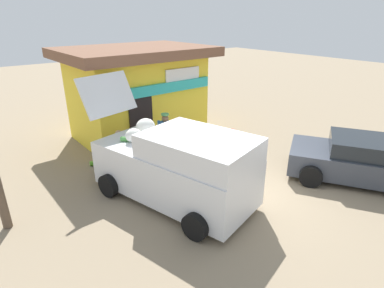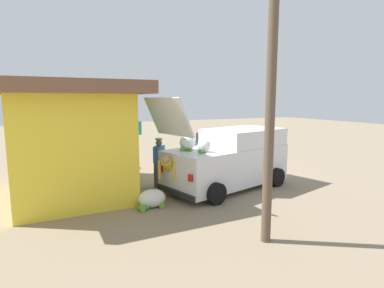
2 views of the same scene
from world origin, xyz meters
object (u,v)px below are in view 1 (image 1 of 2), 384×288
Objects in this scene: storefront_bar at (138,91)px; parked_sedan at (364,161)px; unloaded_banana_pile at (103,161)px; paint_bucket at (232,134)px; delivery_van at (177,166)px; vendor_standing at (166,135)px; customer_bending at (130,147)px.

storefront_bar is 1.23× the size of parked_sedan.
paint_bucket is (5.11, -0.69, -0.05)m from unloaded_banana_pile.
delivery_van is at bearing -151.60° from paint_bucket.
vendor_standing is 1.27m from customer_bending.
vendor_standing reaches higher than unloaded_banana_pile.
delivery_van reaches higher than vendor_standing.
unloaded_banana_pile is at bearing 172.35° from paint_bucket.
paint_bucket is at bearing 1.08° from customer_bending.
paint_bucket is at bearing -7.65° from unloaded_banana_pile.
vendor_standing is at bearing -101.10° from storefront_bar.
vendor_standing is at bearing 63.68° from delivery_van.
storefront_bar reaches higher than delivery_van.
customer_bending is 4.55m from paint_bucket.
unloaded_banana_pile is at bearing 155.14° from vendor_standing.
paint_bucket is (-0.66, 4.81, -0.45)m from parked_sedan.
delivery_van is 2.40m from vendor_standing.
unloaded_banana_pile is (-1.86, 0.86, -0.73)m from vendor_standing.
paint_bucket is (4.51, 0.09, -0.65)m from customer_bending.
customer_bending reaches higher than unloaded_banana_pile.
vendor_standing is 1.24× the size of customer_bending.
customer_bending is at bearing -52.08° from unloaded_banana_pile.
vendor_standing is (1.06, 2.15, -0.03)m from delivery_van.
vendor_standing is at bearing 130.09° from parked_sedan.
storefront_bar is 6.58× the size of unloaded_banana_pile.
paint_bucket is at bearing 3.14° from vendor_standing.
storefront_bar reaches higher than vendor_standing.
parked_sedan is 3.34× the size of customer_bending.
customer_bending is at bearing 95.07° from delivery_van.
parked_sedan is at bearing -43.64° from unloaded_banana_pile.
storefront_bar is at bearing 38.24° from unloaded_banana_pile.
vendor_standing is (-3.90, 4.64, 0.34)m from parked_sedan.
delivery_van is at bearing 153.42° from parked_sedan.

